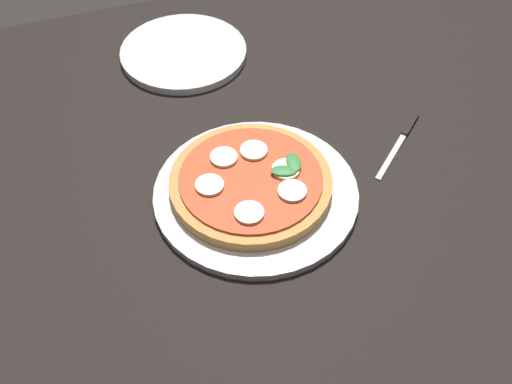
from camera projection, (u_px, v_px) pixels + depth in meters
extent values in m
cube|color=black|center=(295.00, 194.00, 1.00)|extent=(1.52, 1.17, 0.04)
cube|color=black|center=(452.00, 94.00, 1.75)|extent=(0.07, 0.07, 0.72)
cylinder|color=silver|center=(256.00, 194.00, 0.97)|extent=(0.31, 0.31, 0.01)
cylinder|color=tan|center=(251.00, 183.00, 0.96)|extent=(0.25, 0.25, 0.02)
cylinder|color=#CC4723|center=(251.00, 178.00, 0.95)|extent=(0.22, 0.22, 0.00)
cylinder|color=#F4EACC|center=(210.00, 185.00, 0.94)|extent=(0.04, 0.04, 0.00)
cylinder|color=#F4EACC|center=(249.00, 213.00, 0.90)|extent=(0.04, 0.04, 0.00)
cylinder|color=#F4EACC|center=(292.00, 191.00, 0.93)|extent=(0.04, 0.04, 0.00)
cylinder|color=#F4EACC|center=(286.00, 169.00, 0.96)|extent=(0.04, 0.04, 0.00)
cylinder|color=#F4EACC|center=(254.00, 150.00, 0.99)|extent=(0.04, 0.04, 0.00)
cylinder|color=#F4EACC|center=(224.00, 157.00, 0.98)|extent=(0.04, 0.04, 0.00)
ellipsoid|color=#337F38|center=(291.00, 163.00, 0.96)|extent=(0.03, 0.04, 0.00)
ellipsoid|color=#337F38|center=(284.00, 172.00, 0.95)|extent=(0.04, 0.03, 0.00)
cylinder|color=white|center=(184.00, 52.00, 1.20)|extent=(0.24, 0.24, 0.01)
cube|color=black|center=(410.00, 124.00, 1.08)|extent=(0.05, 0.05, 0.01)
cube|color=silver|center=(391.00, 157.00, 1.03)|extent=(0.09, 0.08, 0.00)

